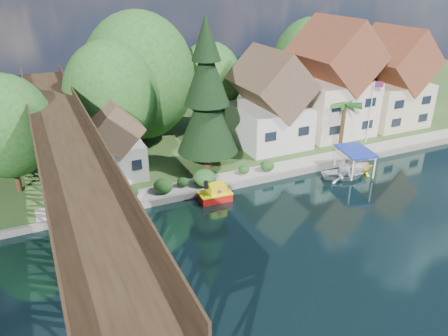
{
  "coord_description": "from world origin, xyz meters",
  "views": [
    {
      "loc": [
        -17.9,
        -25.46,
        19.23
      ],
      "look_at": [
        -3.34,
        6.0,
        3.38
      ],
      "focal_mm": 35.0,
      "sensor_mm": 36.0,
      "label": 1
    }
  ],
  "objects_px": {
    "house_right": "(391,83)",
    "flagpole": "(372,106)",
    "boat_white_a": "(343,174)",
    "shed": "(115,144)",
    "palm_tree": "(345,106)",
    "boat_yellow": "(362,166)",
    "tugboat": "(216,194)",
    "trestle_bridge": "(71,178)",
    "house_center": "(332,85)",
    "boat_canopy": "(354,164)",
    "conifer": "(207,99)",
    "house_left": "(270,105)"
  },
  "relations": [
    {
      "from": "house_right",
      "to": "flagpole",
      "type": "height_order",
      "value": "house_right"
    },
    {
      "from": "boat_white_a",
      "to": "shed",
      "type": "bearing_deg",
      "value": 89.53
    },
    {
      "from": "palm_tree",
      "to": "boat_white_a",
      "type": "relative_size",
      "value": 1.27
    },
    {
      "from": "shed",
      "to": "boat_yellow",
      "type": "distance_m",
      "value": 24.99
    },
    {
      "from": "shed",
      "to": "boat_white_a",
      "type": "relative_size",
      "value": 1.84
    },
    {
      "from": "tugboat",
      "to": "boat_yellow",
      "type": "bearing_deg",
      "value": -2.99
    },
    {
      "from": "house_right",
      "to": "tugboat",
      "type": "xyz_separation_m",
      "value": [
        -28.91,
        -9.41,
        -5.14
      ]
    },
    {
      "from": "trestle_bridge",
      "to": "boat_white_a",
      "type": "xyz_separation_m",
      "value": [
        25.7,
        0.36,
        -4.91
      ]
    },
    {
      "from": "house_center",
      "to": "boat_white_a",
      "type": "bearing_deg",
      "value": -119.89
    },
    {
      "from": "flagpole",
      "to": "boat_yellow",
      "type": "height_order",
      "value": "flagpole"
    },
    {
      "from": "shed",
      "to": "boat_white_a",
      "type": "distance_m",
      "value": 22.81
    },
    {
      "from": "shed",
      "to": "boat_white_a",
      "type": "xyz_separation_m",
      "value": [
        20.7,
        -8.96,
        -3.39
      ]
    },
    {
      "from": "trestle_bridge",
      "to": "boat_canopy",
      "type": "height_order",
      "value": "trestle_bridge"
    },
    {
      "from": "house_right",
      "to": "boat_white_a",
      "type": "xyz_separation_m",
      "value": [
        -15.3,
        -10.46,
        -5.34
      ]
    },
    {
      "from": "house_center",
      "to": "boat_canopy",
      "type": "distance_m",
      "value": 12.9
    },
    {
      "from": "house_right",
      "to": "conifer",
      "type": "relative_size",
      "value": 0.82
    },
    {
      "from": "house_center",
      "to": "shed",
      "type": "distance_m",
      "value": 27.2
    },
    {
      "from": "flagpole",
      "to": "boat_white_a",
      "type": "height_order",
      "value": "flagpole"
    },
    {
      "from": "trestle_bridge",
      "to": "shed",
      "type": "relative_size",
      "value": 5.63
    },
    {
      "from": "flagpole",
      "to": "tugboat",
      "type": "height_order",
      "value": "flagpole"
    },
    {
      "from": "tugboat",
      "to": "trestle_bridge",
      "type": "bearing_deg",
      "value": -173.32
    },
    {
      "from": "conifer",
      "to": "tugboat",
      "type": "distance_m",
      "value": 9.54
    },
    {
      "from": "house_center",
      "to": "boat_canopy",
      "type": "xyz_separation_m",
      "value": [
        -4.86,
        -10.73,
        -5.27
      ]
    },
    {
      "from": "conifer",
      "to": "house_left",
      "type": "bearing_deg",
      "value": 20.26
    },
    {
      "from": "conifer",
      "to": "palm_tree",
      "type": "bearing_deg",
      "value": -2.77
    },
    {
      "from": "flagpole",
      "to": "boat_canopy",
      "type": "bearing_deg",
      "value": -140.57
    },
    {
      "from": "trestle_bridge",
      "to": "boat_white_a",
      "type": "bearing_deg",
      "value": 0.81
    },
    {
      "from": "house_right",
      "to": "palm_tree",
      "type": "relative_size",
      "value": 2.31
    },
    {
      "from": "house_right",
      "to": "boat_white_a",
      "type": "bearing_deg",
      "value": -145.63
    },
    {
      "from": "conifer",
      "to": "boat_yellow",
      "type": "bearing_deg",
      "value": -25.76
    },
    {
      "from": "shed",
      "to": "conifer",
      "type": "relative_size",
      "value": 0.52
    },
    {
      "from": "house_left",
      "to": "shed",
      "type": "distance_m",
      "value": 18.11
    },
    {
      "from": "house_right",
      "to": "boat_yellow",
      "type": "relative_size",
      "value": 4.61
    },
    {
      "from": "palm_tree",
      "to": "boat_white_a",
      "type": "distance_m",
      "value": 9.16
    },
    {
      "from": "flagpole",
      "to": "boat_white_a",
      "type": "distance_m",
      "value": 10.84
    },
    {
      "from": "trestle_bridge",
      "to": "house_left",
      "type": "relative_size",
      "value": 4.01
    },
    {
      "from": "house_left",
      "to": "boat_yellow",
      "type": "distance_m",
      "value": 12.32
    },
    {
      "from": "tugboat",
      "to": "boat_white_a",
      "type": "bearing_deg",
      "value": -4.42
    },
    {
      "from": "trestle_bridge",
      "to": "flagpole",
      "type": "height_order",
      "value": "trestle_bridge"
    },
    {
      "from": "boat_yellow",
      "to": "palm_tree",
      "type": "bearing_deg",
      "value": -11.74
    },
    {
      "from": "trestle_bridge",
      "to": "tugboat",
      "type": "relative_size",
      "value": 14.63
    },
    {
      "from": "flagpole",
      "to": "boat_canopy",
      "type": "relative_size",
      "value": 1.58
    },
    {
      "from": "house_center",
      "to": "tugboat",
      "type": "relative_size",
      "value": 4.6
    },
    {
      "from": "boat_white_a",
      "to": "house_right",
      "type": "bearing_deg",
      "value": -32.69
    },
    {
      "from": "conifer",
      "to": "flagpole",
      "type": "height_order",
      "value": "conifer"
    },
    {
      "from": "shed",
      "to": "boat_white_a",
      "type": "bearing_deg",
      "value": -23.41
    },
    {
      "from": "house_center",
      "to": "conifer",
      "type": "height_order",
      "value": "conifer"
    },
    {
      "from": "tugboat",
      "to": "boat_canopy",
      "type": "height_order",
      "value": "boat_canopy"
    },
    {
      "from": "shed",
      "to": "flagpole",
      "type": "relative_size",
      "value": 1.07
    },
    {
      "from": "tugboat",
      "to": "boat_yellow",
      "type": "distance_m",
      "value": 16.13
    }
  ]
}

